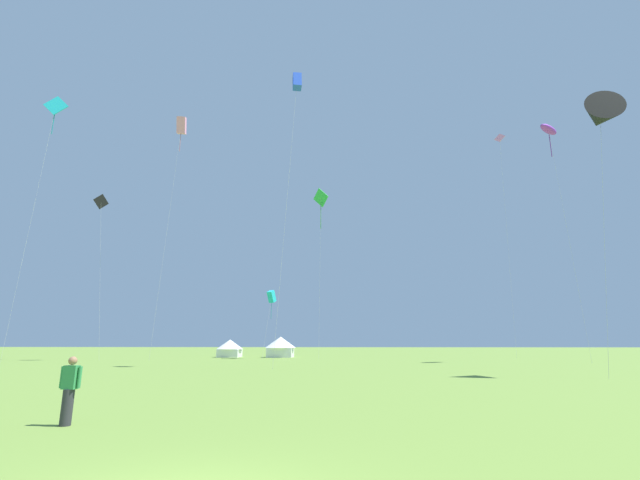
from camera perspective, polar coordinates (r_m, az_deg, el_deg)
kite_black_diamond at (r=64.55m, az=-26.61°, el=4.19°), size 3.04×1.84×21.23m
kite_cyan_box at (r=62.08m, az=-6.32°, el=-7.34°), size 1.31×3.19×9.25m
kite_cyan_diamond at (r=58.72m, az=-31.21°, el=14.36°), size 2.56×1.33×29.13m
kite_green_diamond at (r=62.28m, az=0.10°, el=5.20°), size 2.24×1.84×23.43m
kite_blue_box at (r=46.03m, az=-3.01°, el=19.80°), size 1.91×3.11×28.13m
kite_pink_box at (r=62.57m, az=-17.59°, el=13.98°), size 1.40×3.21×31.28m
kite_pink_diamond at (r=71.85m, az=22.43°, el=11.04°), size 2.28×3.03×32.84m
kite_black_delta at (r=37.35m, az=32.68°, el=13.49°), size 3.93×3.18×19.06m
kite_purple_parafoil at (r=59.31m, az=27.60°, el=12.60°), size 3.45×3.39×27.03m
person_spectator at (r=13.78m, az=-29.86°, el=-16.71°), size 0.57×0.28×1.73m
festival_tent_left at (r=67.10m, az=-11.66°, el=-13.53°), size 3.85×3.85×2.50m
festival_tent_center at (r=65.60m, az=-5.16°, el=-13.56°), size 4.49×4.49×2.92m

